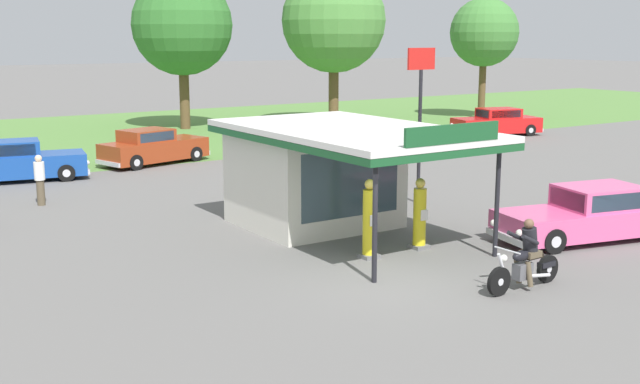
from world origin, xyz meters
name	(u,v)px	position (x,y,z in m)	size (l,w,h in m)	color
ground_plane	(383,279)	(0.00, 0.00, 0.00)	(300.00, 300.00, 0.00)	slate
grass_verge_strip	(44,139)	(0.00, 30.00, 0.00)	(120.00, 24.00, 0.01)	#56843D
service_station_kiosk	(322,167)	(1.60, 4.92, 1.78)	(4.75, 8.01, 3.52)	silver
gas_pump_nearside	(369,222)	(0.78, 1.55, 0.92)	(0.44, 0.44, 2.02)	slate
gas_pump_offside	(420,217)	(2.42, 1.55, 0.85)	(0.44, 0.44, 1.88)	slate
motorcycle_with_rider	(526,260)	(2.18, -2.30, 0.65)	(2.26, 0.70, 1.58)	black
featured_classic_sedan	(591,215)	(6.96, -0.33, 0.67)	(5.68, 2.94, 1.48)	#E55993
parked_car_back_row_centre_left	(346,141)	(10.22, 15.88, 0.68)	(4.97, 2.15, 1.47)	#993819
parked_car_back_row_centre	(153,148)	(1.82, 18.62, 0.72)	(5.18, 2.96, 1.55)	#993819
parked_car_back_row_centre_right	(16,162)	(-4.13, 17.60, 0.73)	(5.39, 2.70, 1.58)	#19479E
parked_car_second_row_spare	(497,123)	(21.78, 17.44, 0.71)	(5.37, 3.02, 1.53)	red
bystander_strolling_foreground	(405,163)	(7.80, 8.66, 0.85)	(0.34, 0.34, 1.62)	brown
bystander_admiring_sedan	(40,179)	(-4.50, 12.54, 0.89)	(0.34, 0.34, 1.68)	brown
tree_oak_left	(333,23)	(16.97, 26.78, 6.31)	(6.43, 6.43, 9.69)	brown
tree_oak_distant_spare	(183,27)	(8.46, 30.18, 6.08)	(5.96, 5.96, 9.15)	brown
tree_oak_centre	(484,33)	(28.02, 24.88, 5.75)	(4.60, 4.60, 8.09)	brown
roadside_pole_sign	(420,99)	(6.13, 5.92, 3.47)	(1.10, 0.12, 5.13)	black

